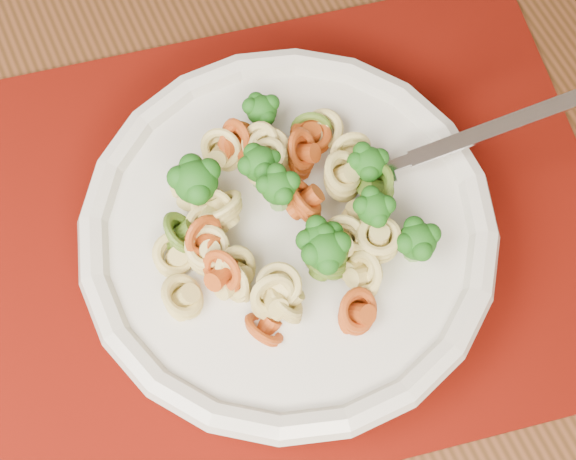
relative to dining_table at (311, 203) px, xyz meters
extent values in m
cube|color=#593019|center=(0.00, 0.00, 0.08)|extent=(1.55, 1.13, 0.04)
cube|color=#540903|center=(-0.03, -0.06, 0.11)|extent=(0.45, 0.35, 0.00)
cylinder|color=beige|center=(-0.04, -0.08, 0.11)|extent=(0.12, 0.12, 0.01)
cylinder|color=beige|center=(-0.04, -0.08, 0.13)|extent=(0.25, 0.25, 0.03)
torus|color=beige|center=(-0.04, -0.08, 0.15)|extent=(0.27, 0.27, 0.02)
camera|label=1|loc=(-0.09, -0.26, 0.63)|focal=50.00mm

